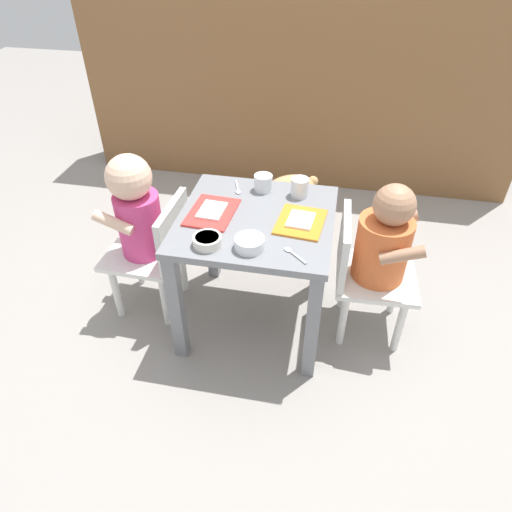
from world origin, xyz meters
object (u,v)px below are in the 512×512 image
object	(u,v)px
cereal_bowl_left_side	(250,243)
spoon_by_left_tray	(238,188)
veggie_bowl_near	(207,241)
food_tray_right	(301,221)
water_cup_right	(263,184)
seated_child_left	(141,218)
spoon_by_right_tray	(293,254)
dining_table	(256,240)
dog	(282,197)
seated_child_right	(379,247)
water_cup_left	(300,188)
food_tray_left	(212,212)

from	to	relation	value
cereal_bowl_left_side	spoon_by_left_tray	bearing A→B (deg)	108.80
cereal_bowl_left_side	veggie_bowl_near	xyz separation A→B (m)	(-0.13, -0.01, -0.00)
food_tray_right	spoon_by_left_tray	distance (m)	0.31
food_tray_right	water_cup_right	xyz separation A→B (m)	(-0.16, 0.19, 0.02)
seated_child_left	spoon_by_right_tray	distance (m)	0.61
food_tray_right	cereal_bowl_left_side	bearing A→B (deg)	-129.34
dining_table	water_cup_right	bearing A→B (deg)	92.73
dog	veggie_bowl_near	world-z (taller)	veggie_bowl_near
seated_child_right	spoon_by_left_tray	bearing A→B (deg)	165.62
seated_child_left	food_tray_right	bearing A→B (deg)	-1.14
seated_child_left	seated_child_right	distance (m)	0.85
dog	veggie_bowl_near	size ratio (longest dim) A/B	4.11
dining_table	water_cup_left	bearing A→B (deg)	52.92
spoon_by_left_tray	food_tray_right	bearing A→B (deg)	-34.47
seated_child_left	spoon_by_left_tray	size ratio (longest dim) A/B	6.73
dining_table	food_tray_left	xyz separation A→B (m)	(-0.15, -0.01, 0.10)
food_tray_left	spoon_by_left_tray	xyz separation A→B (m)	(0.05, 0.17, -0.00)
dining_table	veggie_bowl_near	size ratio (longest dim) A/B	5.78
dog	food_tray_right	distance (m)	0.66
veggie_bowl_near	seated_child_left	bearing A→B (deg)	148.35
seated_child_right	spoon_by_right_tray	bearing A→B (deg)	-142.08
dining_table	spoon_by_left_tray	bearing A→B (deg)	121.25
dining_table	water_cup_right	size ratio (longest dim) A/B	7.85
food_tray_left	water_cup_left	world-z (taller)	water_cup_left
spoon_by_left_tray	seated_child_left	bearing A→B (deg)	-153.07
dining_table	food_tray_right	world-z (taller)	food_tray_right
seated_child_right	water_cup_left	bearing A→B (deg)	155.89
seated_child_right	dining_table	bearing A→B (deg)	-175.35
veggie_bowl_near	spoon_by_left_tray	xyz separation A→B (m)	(0.01, 0.35, -0.01)
seated_child_left	water_cup_right	distance (m)	0.46
seated_child_left	food_tray_left	bearing A→B (deg)	-2.41
dining_table	dog	xyz separation A→B (m)	(0.01, 0.58, -0.17)
seated_child_right	food_tray_left	xyz separation A→B (m)	(-0.57, -0.04, 0.10)
seated_child_left	food_tray_left	world-z (taller)	seated_child_left
cereal_bowl_left_side	water_cup_left	bearing A→B (deg)	71.76
seated_child_left	veggie_bowl_near	size ratio (longest dim) A/B	7.29
spoon_by_left_tray	spoon_by_right_tray	distance (m)	0.43
dining_table	water_cup_left	world-z (taller)	water_cup_left
seated_child_left	dining_table	bearing A→B (deg)	-0.80
cereal_bowl_left_side	spoon_by_left_tray	distance (m)	0.36
water_cup_right	spoon_by_right_tray	size ratio (longest dim) A/B	0.82
veggie_bowl_near	spoon_by_right_tray	size ratio (longest dim) A/B	1.11
seated_child_left	food_tray_right	distance (m)	0.58
dog	spoon_by_right_tray	xyz separation A→B (m)	(0.14, -0.76, 0.27)
cereal_bowl_left_side	spoon_by_right_tray	xyz separation A→B (m)	(0.14, -0.01, -0.02)
food_tray_left	food_tray_right	xyz separation A→B (m)	(0.30, -0.00, 0.00)
dog	food_tray_right	world-z (taller)	food_tray_right
water_cup_right	dining_table	bearing A→B (deg)	-87.27
food_tray_left	food_tray_right	world-z (taller)	same
dining_table	dog	bearing A→B (deg)	88.84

